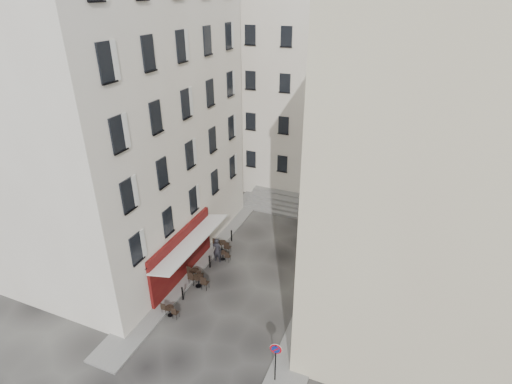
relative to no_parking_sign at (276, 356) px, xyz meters
The scene contains 18 objects.
ground 6.13m from the no_parking_sign, 132.89° to the left, with size 90.00×90.00×0.00m, color black.
sidewalk_left 12.00m from the no_parking_sign, 135.66° to the left, with size 2.00×22.00×0.12m, color slate.
sidewalk_right 7.52m from the no_parking_sign, 86.04° to the left, with size 2.00×18.00×0.12m, color slate.
building_left 18.34m from the no_parking_sign, 153.27° to the left, with size 12.20×16.20×20.60m.
building_right 12.65m from the no_parking_sign, 50.17° to the left, with size 12.20×14.20×18.60m.
building_back 24.99m from the no_parking_sign, 102.10° to the left, with size 18.20×10.20×18.60m.
cafe_storefront 9.86m from the no_parking_sign, 147.47° to the left, with size 1.74×7.30×3.50m.
stone_steps 17.40m from the no_parking_sign, 103.32° to the left, with size 9.00×3.15×0.80m.
bollard_near 8.06m from the no_parking_sign, 155.51° to the left, with size 0.12×0.12×0.98m.
bollard_mid 10.01m from the no_parking_sign, 136.81° to the left, with size 0.12×0.12×0.98m.
bollard_far 12.65m from the no_parking_sign, 125.12° to the left, with size 0.12×0.12×0.98m.
no_parking_sign is the anchor object (origin of this frame).
bistro_table_a 7.57m from the no_parking_sign, 165.58° to the left, with size 1.13×0.53×0.80m.
bistro_table_b 8.51m from the no_parking_sign, 145.62° to the left, with size 1.43×0.67×1.01m.
bistro_table_c 9.44m from the no_parking_sign, 144.35° to the left, with size 1.15×0.54×0.81m.
bistro_table_d 10.54m from the no_parking_sign, 130.55° to the left, with size 1.14×0.54×0.80m.
bistro_table_e 11.55m from the no_parking_sign, 129.61° to the left, with size 1.38×0.65×0.97m.
pedestrian 10.46m from the no_parking_sign, 132.77° to the left, with size 0.69×0.45×1.88m, color black.
Camera 1 is at (8.17, -16.90, 17.16)m, focal length 28.00 mm.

